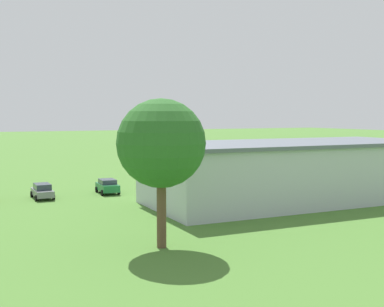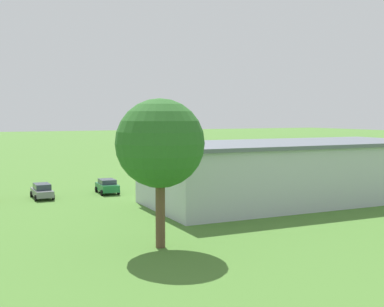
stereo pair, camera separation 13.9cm
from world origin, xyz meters
name	(u,v)px [view 1 (the left image)]	position (x,y,z in m)	size (l,w,h in m)	color
ground_plane	(141,167)	(0.00, 0.00, 0.00)	(400.00, 400.00, 0.00)	#47752D
hangar	(291,171)	(-2.19, 37.97, 3.05)	(29.92, 13.31, 6.08)	#B7BCC6
biplane	(163,142)	(-4.54, -1.33, 4.15)	(7.39, 7.37, 3.44)	silver
car_black	(311,173)	(-15.64, 24.89, 0.89)	(2.11, 4.40, 1.73)	black
car_green	(107,186)	(13.28, 24.97, 0.84)	(2.20, 4.06, 1.60)	#1E6B38
car_grey	(42,191)	(20.45, 25.31, 0.82)	(1.98, 4.26, 1.58)	slate
person_watching_takeoff	(229,174)	(-4.82, 21.02, 0.89)	(0.45, 0.45, 1.77)	#3F3F47
person_walking_on_apron	(285,173)	(-12.52, 23.06, 0.76)	(0.43, 0.43, 1.54)	navy
tree_at_field_edge	(161,144)	(16.69, 48.93, 6.90)	(5.88, 5.88, 9.88)	brown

